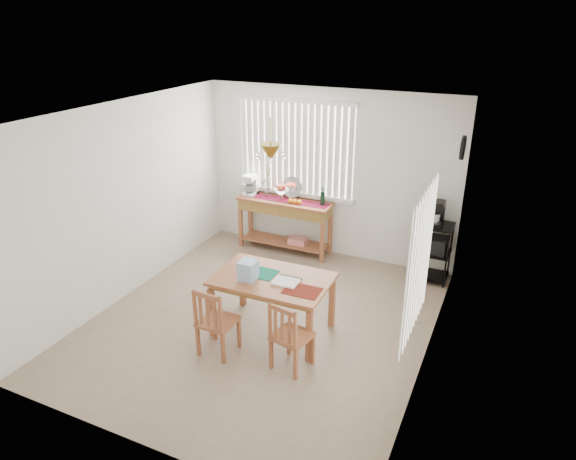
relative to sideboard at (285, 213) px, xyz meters
The scene contains 10 objects.
ground 2.21m from the sideboard, 72.83° to the right, with size 4.00×4.50×0.01m, color gray.
room_shell 2.34m from the sideboard, 72.62° to the right, with size 4.20×4.70×2.70m.
sideboard is the anchor object (origin of this frame).
sideboard_items 0.43m from the sideboard, behind, with size 1.45×0.36×0.66m.
wire_cart 2.33m from the sideboard, ahead, with size 0.51×0.41×0.86m.
cart_items 2.35m from the sideboard, ahead, with size 0.20×0.24×0.36m.
dining_table 2.30m from the sideboard, 68.75° to the right, with size 1.37×0.90×0.73m.
table_items 2.38m from the sideboard, 72.72° to the right, with size 1.04×0.48×0.23m.
chair_left 2.86m from the sideboard, 80.78° to the right, with size 0.40×0.40×0.84m.
chair_right 3.03m from the sideboard, 64.05° to the right, with size 0.45×0.45×0.82m.
Camera 1 is at (2.59, -4.88, 3.60)m, focal length 32.00 mm.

